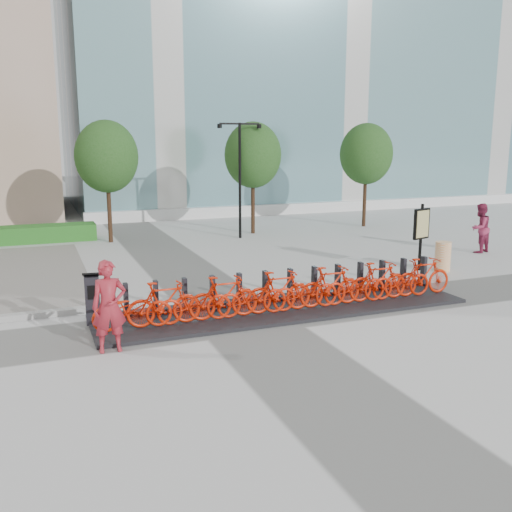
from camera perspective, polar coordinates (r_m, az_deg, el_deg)
name	(u,v)px	position (r m, az deg, el deg)	size (l,w,h in m)	color
ground	(240,319)	(13.97, -1.56, -6.28)	(120.00, 120.00, 0.00)	beige
glass_building	(300,28)	(43.42, 4.38, 21.75)	(32.00, 16.00, 24.00)	teal
hedge_b	(22,235)	(26.00, -22.35, 1.99)	(6.00, 1.20, 0.70)	#346D2A
tree_1	(107,157)	(24.70, -14.71, 9.58)	(2.60, 2.60, 5.10)	#442D19
tree_2	(253,155)	(26.30, -0.31, 10.04)	(2.60, 2.60, 5.10)	#442D19
tree_3	(366,154)	(29.02, 10.97, 9.98)	(2.60, 2.60, 5.10)	#442D19
streetlamp	(240,167)	(25.03, -1.63, 8.92)	(2.00, 0.20, 5.00)	black
dock_pad	(284,308)	(14.69, 2.82, -5.22)	(9.60, 2.40, 0.08)	black
dock_rail_posts	(291,285)	(15.15, 3.55, -2.89)	(8.74, 0.50, 0.85)	black
bike_0	(132,309)	(13.14, -12.26, -5.19)	(0.62, 1.79, 0.94)	red
bike_1	(164,303)	(13.25, -9.19, -4.70)	(0.49, 1.74, 1.04)	red
bike_2	(194,302)	(13.43, -6.17, -4.63)	(0.62, 1.79, 0.94)	red
bike_3	(224,297)	(13.61, -3.25, -4.13)	(0.49, 1.74, 1.04)	red
bike_4	(252,296)	(13.86, -0.41, -4.04)	(0.62, 1.79, 0.94)	red
bike_5	(279,291)	(14.11, 2.32, -3.55)	(0.49, 1.74, 1.04)	red
bike_6	(305,291)	(14.42, 4.94, -3.46)	(0.62, 1.79, 0.94)	red
bike_7	(330,286)	(14.74, 7.45, -2.99)	(0.49, 1.74, 1.04)	red
bike_8	(355,285)	(15.10, 9.84, -2.91)	(0.62, 1.79, 0.94)	red
bike_9	(378,281)	(15.47, 12.13, -2.45)	(0.49, 1.74, 1.04)	red
bike_10	(401,280)	(15.88, 14.29, -2.38)	(0.62, 1.79, 0.94)	red
bike_11	(423,276)	(16.30, 16.36, -1.96)	(0.49, 1.74, 1.04)	red
kiosk	(93,299)	(13.67, -16.02, -4.15)	(0.42, 0.37, 1.26)	black
worker_red	(109,306)	(11.99, -14.47, -4.91)	(0.70, 0.46, 1.91)	maroon
pedestrian	(480,228)	(23.53, 21.48, 2.61)	(0.92, 0.72, 1.90)	#95284C
construction_barrel	(443,256)	(19.82, 18.17, -0.04)	(0.51, 0.51, 0.98)	orange
map_sign	(421,227)	(19.55, 16.22, 2.83)	(0.73, 0.31, 2.22)	black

